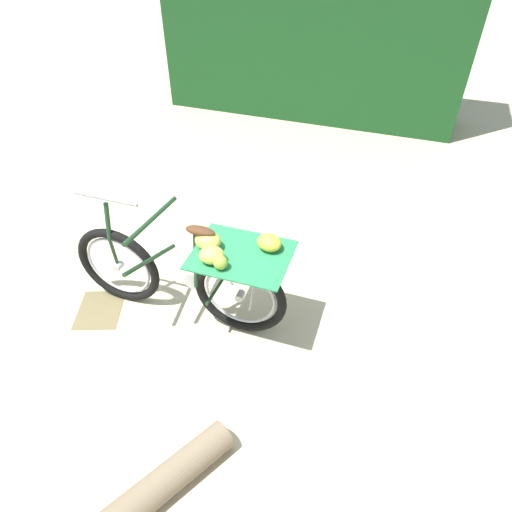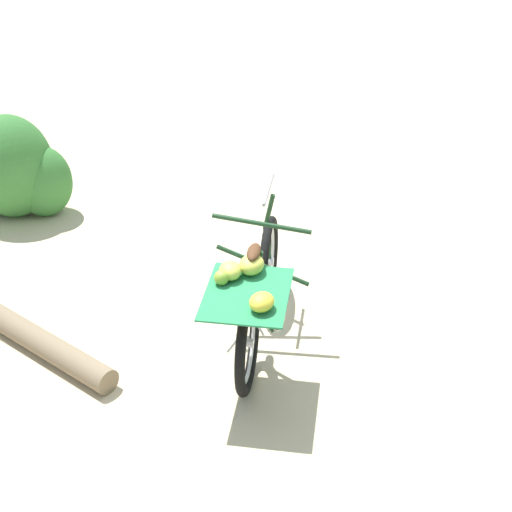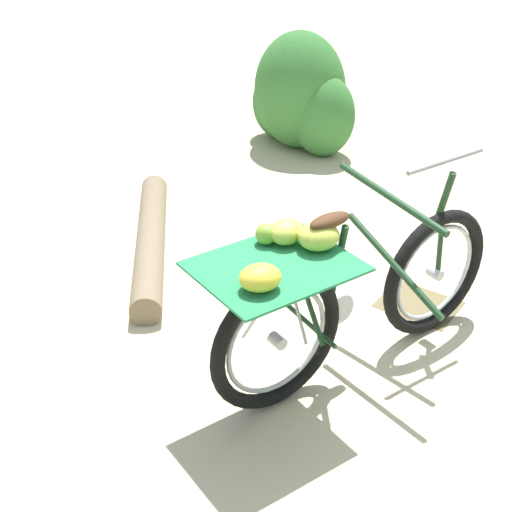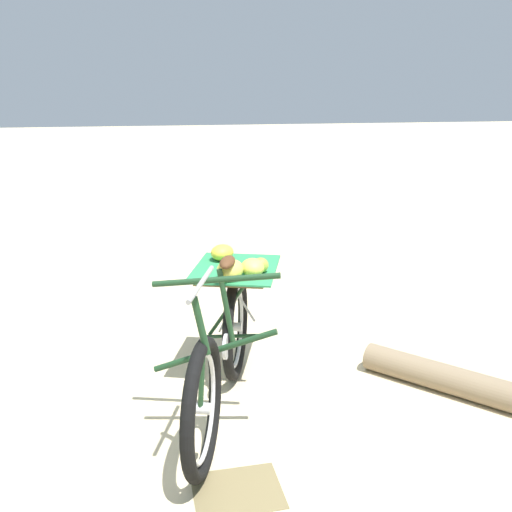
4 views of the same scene
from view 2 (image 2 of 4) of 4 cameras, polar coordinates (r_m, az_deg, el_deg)
name	(u,v)px [view 2 (image 2 of 4)]	position (r m, az deg, el deg)	size (l,w,h in m)	color
ground_plane	(234,329)	(5.86, -1.63, -5.49)	(60.00, 60.00, 0.00)	beige
bicycle	(257,295)	(5.41, 0.07, -2.95)	(0.96, 1.77, 1.03)	black
fallen_log	(31,336)	(5.87, -16.58, -5.80)	(0.19, 0.19, 1.69)	#7F6B51
shrub_cluster	(14,172)	(7.62, -17.77, 6.02)	(1.06, 0.73, 1.01)	#387533
leaf_litter_patch	(247,288)	(6.31, -0.68, -2.43)	(0.44, 0.36, 0.01)	olive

